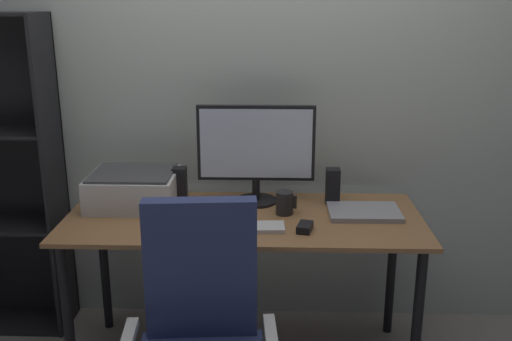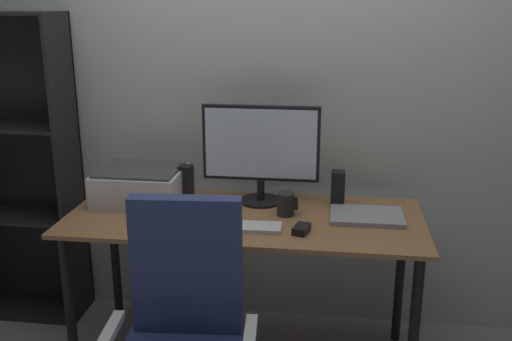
{
  "view_description": "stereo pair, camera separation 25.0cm",
  "coord_description": "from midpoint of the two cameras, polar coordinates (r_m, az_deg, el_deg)",
  "views": [
    {
      "loc": [
        0.13,
        -2.42,
        1.68
      ],
      "look_at": [
        0.06,
        -0.03,
        0.96
      ],
      "focal_mm": 40.7,
      "sensor_mm": 36.0,
      "label": 1
    },
    {
      "loc": [
        0.38,
        -2.4,
        1.68
      ],
      "look_at": [
        0.06,
        -0.03,
        0.96
      ],
      "focal_mm": 40.7,
      "sensor_mm": 36.0,
      "label": 2
    }
  ],
  "objects": [
    {
      "name": "back_wall",
      "position": [
        2.95,
        -3.23,
        9.24
      ],
      "size": [
        6.4,
        0.1,
        2.6
      ],
      "primitive_type": "cube",
      "color": "beige",
      "rests_on": "ground"
    },
    {
      "name": "desk",
      "position": [
        2.63,
        -3.94,
        -6.31
      ],
      "size": [
        1.59,
        0.67,
        0.74
      ],
      "color": "olive",
      "rests_on": "ground"
    },
    {
      "name": "monitor",
      "position": [
        2.7,
        -2.65,
        2.18
      ],
      "size": [
        0.55,
        0.2,
        0.47
      ],
      "color": "black",
      "rests_on": "desk"
    },
    {
      "name": "keyboard",
      "position": [
        2.45,
        -3.51,
        -5.65
      ],
      "size": [
        0.29,
        0.12,
        0.02
      ],
      "primitive_type": "cube",
      "rotation": [
        0.0,
        0.0,
        0.04
      ],
      "color": "silver",
      "rests_on": "desk"
    },
    {
      "name": "mouse",
      "position": [
        2.43,
        1.9,
        -5.66
      ],
      "size": [
        0.08,
        0.11,
        0.03
      ],
      "primitive_type": "cube",
      "rotation": [
        0.0,
        0.0,
        -0.25
      ],
      "color": "black",
      "rests_on": "desk"
    },
    {
      "name": "coffee_mug",
      "position": [
        2.6,
        0.09,
        -3.25
      ],
      "size": [
        0.09,
        0.08,
        0.11
      ],
      "color": "black",
      "rests_on": "desk"
    },
    {
      "name": "laptop",
      "position": [
        2.64,
        7.92,
        -4.1
      ],
      "size": [
        0.32,
        0.23,
        0.02
      ],
      "primitive_type": "cube",
      "rotation": [
        0.0,
        0.0,
        0.01
      ],
      "color": "#99999E",
      "rests_on": "desk"
    },
    {
      "name": "speaker_left",
      "position": [
        2.79,
        -10.06,
        -1.43
      ],
      "size": [
        0.06,
        0.07,
        0.17
      ],
      "primitive_type": "cube",
      "color": "black",
      "rests_on": "desk"
    },
    {
      "name": "speaker_right",
      "position": [
        2.74,
        4.97,
        -1.6
      ],
      "size": [
        0.06,
        0.07,
        0.17
      ],
      "primitive_type": "cube",
      "color": "black",
      "rests_on": "desk"
    },
    {
      "name": "printer",
      "position": [
        2.8,
        -14.46,
        -1.78
      ],
      "size": [
        0.4,
        0.34,
        0.16
      ],
      "color": "silver",
      "rests_on": "desk"
    },
    {
      "name": "paper_sheet",
      "position": [
        2.43,
        -9.06,
        -6.24
      ],
      "size": [
        0.22,
        0.31,
        0.0
      ],
      "primitive_type": "cube",
      "rotation": [
        0.0,
        0.0,
        0.05
      ],
      "color": "white",
      "rests_on": "desk"
    }
  ]
}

